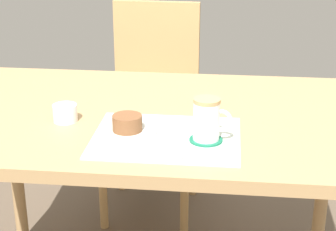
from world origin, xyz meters
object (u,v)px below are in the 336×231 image
object	(u,v)px
dining_table	(152,136)
sugar_bowl	(65,113)
pastry_plate	(128,132)
coffee_mug	(207,119)
wooden_chair	(153,103)
pastry	(127,123)

from	to	relation	value
dining_table	sugar_bowl	bearing A→B (deg)	-158.59
pastry_plate	coffee_mug	world-z (taller)	coffee_mug
wooden_chair	sugar_bowl	world-z (taller)	wooden_chair
sugar_bowl	coffee_mug	bearing A→B (deg)	-14.08
coffee_mug	sugar_bowl	distance (m)	0.43
pastry_plate	pastry	bearing A→B (deg)	0.00
coffee_mug	sugar_bowl	xyz separation A→B (m)	(-0.42, 0.10, -0.04)
wooden_chair	pastry_plate	xyz separation A→B (m)	(0.06, -0.95, 0.27)
coffee_mug	sugar_bowl	bearing A→B (deg)	165.92
dining_table	pastry	size ratio (longest dim) A/B	16.06
dining_table	pastry_plate	distance (m)	0.20
coffee_mug	pastry_plate	bearing A→B (deg)	174.91
pastry_plate	sugar_bowl	bearing A→B (deg)	156.80
dining_table	coffee_mug	size ratio (longest dim) A/B	11.45
pastry	coffee_mug	distance (m)	0.22
wooden_chair	coffee_mug	world-z (taller)	wooden_chair
pastry	sugar_bowl	bearing A→B (deg)	156.80
pastry_plate	sugar_bowl	world-z (taller)	sugar_bowl
wooden_chair	pastry_plate	bearing A→B (deg)	95.83
pastry	pastry_plate	bearing A→B (deg)	0.00
pastry	wooden_chair	bearing A→B (deg)	93.74
pastry	sugar_bowl	distance (m)	0.22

